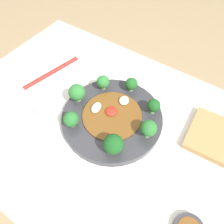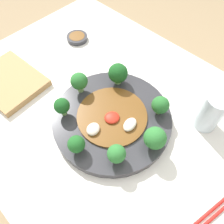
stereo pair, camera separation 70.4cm
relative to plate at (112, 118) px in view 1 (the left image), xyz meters
name	(u,v)px [view 1 (the left image)]	position (x,y,z in m)	size (l,w,h in m)	color
ground_plane	(109,191)	(-0.01, -0.02, -0.74)	(8.00, 8.00, 0.00)	#9E8460
table	(108,168)	(-0.01, -0.02, -0.38)	(1.06, 0.71, 0.73)	silver
plate	(112,118)	(0.00, 0.00, 0.00)	(0.32, 0.32, 0.02)	#333338
broccoli_southwest	(71,119)	(-0.08, -0.10, 0.04)	(0.05, 0.05, 0.06)	#7AAD5B
broccoli_east	(149,128)	(0.13, 0.00, 0.05)	(0.05, 0.05, 0.06)	#89B76B
broccoli_northeast	(154,106)	(0.10, 0.08, 0.05)	(0.04, 0.04, 0.06)	#70A356
broccoli_north	(132,84)	(0.00, 0.13, 0.04)	(0.04, 0.04, 0.05)	#7AAD5B
broccoli_southeast	(113,144)	(0.07, -0.10, 0.05)	(0.06, 0.06, 0.07)	#7AAD5B
broccoli_northwest	(103,82)	(-0.09, 0.08, 0.04)	(0.04, 0.04, 0.05)	#70A356
broccoli_west	(77,92)	(-0.13, -0.01, 0.05)	(0.05, 0.05, 0.06)	#89B76B
stirfry_center	(112,113)	(0.00, 0.00, 0.02)	(0.19, 0.19, 0.02)	brown
drinking_glass	(28,119)	(-0.19, -0.17, 0.04)	(0.06, 0.06, 0.11)	silver
chopsticks	(52,72)	(-0.31, 0.05, -0.01)	(0.07, 0.24, 0.01)	red
cutting_board	(223,141)	(0.32, 0.12, 0.00)	(0.21, 0.17, 0.02)	#AD7F4C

